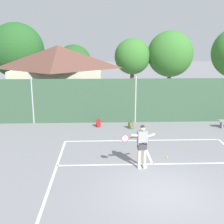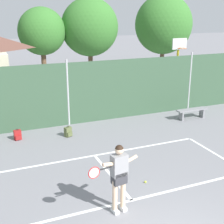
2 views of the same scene
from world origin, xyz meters
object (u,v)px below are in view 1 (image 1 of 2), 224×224
at_px(tennis_player, 142,142).
at_px(tennis_ball, 167,157).
at_px(backpack_olive, 131,125).
at_px(backpack_red, 98,124).

distance_m(tennis_player, tennis_ball, 1.95).
bearing_deg(backpack_olive, backpack_red, 167.38).
height_order(backpack_red, backpack_olive, same).
bearing_deg(backpack_olive, tennis_ball, -75.06).
relative_size(tennis_player, tennis_ball, 28.10).
height_order(tennis_player, backpack_olive, tennis_player).
xyz_separation_m(tennis_player, tennis_ball, (1.31, 0.97, -1.08)).
xyz_separation_m(backpack_red, backpack_olive, (1.97, -0.44, 0.00)).
relative_size(tennis_ball, backpack_red, 0.14).
relative_size(tennis_player, backpack_red, 4.01).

